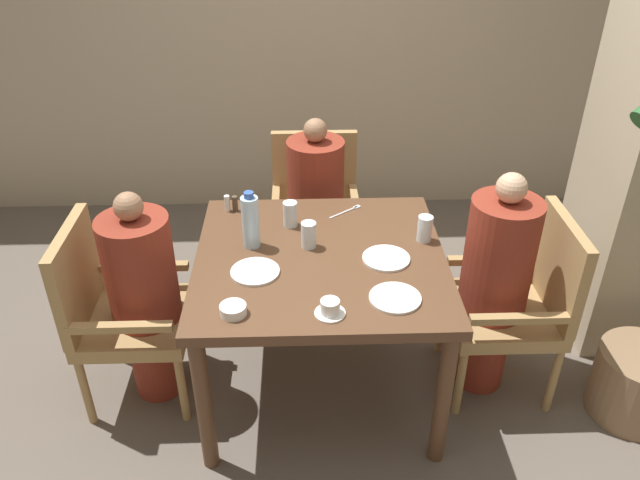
{
  "coord_description": "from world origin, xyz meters",
  "views": [
    {
      "loc": [
        -0.08,
        -2.34,
        2.32
      ],
      "look_at": [
        0.0,
        0.05,
        0.83
      ],
      "focal_mm": 35.0,
      "sensor_mm": 36.0,
      "label": 1
    }
  ],
  "objects_px": {
    "plate_main_right": "(386,258)",
    "diner_in_far_chair": "(316,209)",
    "chair_far_side": "(315,207)",
    "plate_main_left": "(255,272)",
    "plate_dessert_center": "(395,298)",
    "bowl_small": "(233,310)",
    "chair_right_side": "(521,299)",
    "diner_in_left_chair": "(145,296)",
    "chair_left_side": "(116,307)",
    "glass_tall_near": "(290,214)",
    "water_bottle": "(250,221)",
    "teacup_with_saucer": "(330,308)",
    "glass_tall_far": "(309,235)",
    "glass_tall_mid": "(425,229)",
    "diner_in_right_chair": "(494,284)"
  },
  "relations": [
    {
      "from": "plate_main_right",
      "to": "diner_in_far_chair",
      "type": "bearing_deg",
      "value": 109.24
    },
    {
      "from": "chair_far_side",
      "to": "plate_main_left",
      "type": "relative_size",
      "value": 4.36
    },
    {
      "from": "plate_main_right",
      "to": "plate_dessert_center",
      "type": "bearing_deg",
      "value": -89.95
    },
    {
      "from": "plate_dessert_center",
      "to": "bowl_small",
      "type": "relative_size",
      "value": 2.01
    },
    {
      "from": "plate_main_right",
      "to": "plate_main_left",
      "type": "bearing_deg",
      "value": -171.69
    },
    {
      "from": "chair_right_side",
      "to": "bowl_small",
      "type": "height_order",
      "value": "chair_right_side"
    },
    {
      "from": "diner_in_left_chair",
      "to": "plate_main_right",
      "type": "relative_size",
      "value": 5.2
    },
    {
      "from": "chair_left_side",
      "to": "glass_tall_near",
      "type": "bearing_deg",
      "value": 18.57
    },
    {
      "from": "plate_dessert_center",
      "to": "glass_tall_near",
      "type": "bearing_deg",
      "value": 125.21
    },
    {
      "from": "plate_main_left",
      "to": "plate_main_right",
      "type": "xyz_separation_m",
      "value": [
        0.58,
        0.08,
        0.0
      ]
    },
    {
      "from": "chair_far_side",
      "to": "water_bottle",
      "type": "bearing_deg",
      "value": -110.41
    },
    {
      "from": "glass_tall_near",
      "to": "teacup_with_saucer",
      "type": "bearing_deg",
      "value": -77.06
    },
    {
      "from": "glass_tall_far",
      "to": "plate_main_left",
      "type": "bearing_deg",
      "value": -139.08
    },
    {
      "from": "diner_in_far_chair",
      "to": "plate_dessert_center",
      "type": "distance_m",
      "value": 1.19
    },
    {
      "from": "diner_in_left_chair",
      "to": "chair_far_side",
      "type": "bearing_deg",
      "value": 49.04
    },
    {
      "from": "water_bottle",
      "to": "teacup_with_saucer",
      "type": "bearing_deg",
      "value": -56.96
    },
    {
      "from": "plate_main_right",
      "to": "water_bottle",
      "type": "height_order",
      "value": "water_bottle"
    },
    {
      "from": "diner_in_far_chair",
      "to": "plate_main_left",
      "type": "bearing_deg",
      "value": -107.28
    },
    {
      "from": "diner_in_left_chair",
      "to": "plate_main_left",
      "type": "relative_size",
      "value": 5.2
    },
    {
      "from": "chair_left_side",
      "to": "plate_main_left",
      "type": "height_order",
      "value": "chair_left_side"
    },
    {
      "from": "teacup_with_saucer",
      "to": "glass_tall_far",
      "type": "xyz_separation_m",
      "value": [
        -0.07,
        0.5,
        0.03
      ]
    },
    {
      "from": "bowl_small",
      "to": "glass_tall_far",
      "type": "xyz_separation_m",
      "value": [
        0.31,
        0.49,
        0.04
      ]
    },
    {
      "from": "plate_main_left",
      "to": "glass_tall_far",
      "type": "bearing_deg",
      "value": 40.92
    },
    {
      "from": "chair_right_side",
      "to": "plate_main_right",
      "type": "height_order",
      "value": "chair_right_side"
    },
    {
      "from": "chair_left_side",
      "to": "plate_main_right",
      "type": "distance_m",
      "value": 1.28
    },
    {
      "from": "chair_left_side",
      "to": "bowl_small",
      "type": "relative_size",
      "value": 8.75
    },
    {
      "from": "diner_in_left_chair",
      "to": "water_bottle",
      "type": "distance_m",
      "value": 0.61
    },
    {
      "from": "plate_main_right",
      "to": "glass_tall_near",
      "type": "height_order",
      "value": "glass_tall_near"
    },
    {
      "from": "plate_main_right",
      "to": "teacup_with_saucer",
      "type": "xyz_separation_m",
      "value": [
        -0.27,
        -0.38,
        0.02
      ]
    },
    {
      "from": "chair_right_side",
      "to": "glass_tall_mid",
      "type": "distance_m",
      "value": 0.59
    },
    {
      "from": "plate_main_right",
      "to": "bowl_small",
      "type": "height_order",
      "value": "bowl_small"
    },
    {
      "from": "water_bottle",
      "to": "diner_in_far_chair",
      "type": "bearing_deg",
      "value": 65.87
    },
    {
      "from": "glass_tall_mid",
      "to": "glass_tall_far",
      "type": "xyz_separation_m",
      "value": [
        -0.54,
        -0.04,
        0.0
      ]
    },
    {
      "from": "plate_dessert_center",
      "to": "glass_tall_mid",
      "type": "xyz_separation_m",
      "value": [
        0.2,
        0.45,
        0.06
      ]
    },
    {
      "from": "chair_far_side",
      "to": "diner_in_far_chair",
      "type": "bearing_deg",
      "value": -90.0
    },
    {
      "from": "plate_main_right",
      "to": "bowl_small",
      "type": "relative_size",
      "value": 2.01
    },
    {
      "from": "diner_in_right_chair",
      "to": "bowl_small",
      "type": "relative_size",
      "value": 11.04
    },
    {
      "from": "chair_far_side",
      "to": "glass_tall_mid",
      "type": "height_order",
      "value": "chair_far_side"
    },
    {
      "from": "bowl_small",
      "to": "diner_in_far_chair",
      "type": "bearing_deg",
      "value": 73.5
    },
    {
      "from": "glass_tall_near",
      "to": "chair_far_side",
      "type": "bearing_deg",
      "value": 78.4
    },
    {
      "from": "diner_in_far_chair",
      "to": "chair_left_side",
      "type": "bearing_deg",
      "value": -140.22
    },
    {
      "from": "diner_in_left_chair",
      "to": "plate_main_left",
      "type": "distance_m",
      "value": 0.58
    },
    {
      "from": "plate_main_right",
      "to": "bowl_small",
      "type": "distance_m",
      "value": 0.75
    },
    {
      "from": "chair_far_side",
      "to": "plate_main_left",
      "type": "height_order",
      "value": "chair_far_side"
    },
    {
      "from": "chair_far_side",
      "to": "diner_in_right_chair",
      "type": "height_order",
      "value": "diner_in_right_chair"
    },
    {
      "from": "plate_main_left",
      "to": "glass_tall_mid",
      "type": "bearing_deg",
      "value": 17.32
    },
    {
      "from": "diner_in_left_chair",
      "to": "diner_in_far_chair",
      "type": "xyz_separation_m",
      "value": [
        0.82,
        0.8,
        0.01
      ]
    },
    {
      "from": "teacup_with_saucer",
      "to": "water_bottle",
      "type": "bearing_deg",
      "value": 123.04
    },
    {
      "from": "plate_main_left",
      "to": "chair_left_side",
      "type": "bearing_deg",
      "value": 169.53
    },
    {
      "from": "glass_tall_far",
      "to": "glass_tall_mid",
      "type": "bearing_deg",
      "value": 3.96
    }
  ]
}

